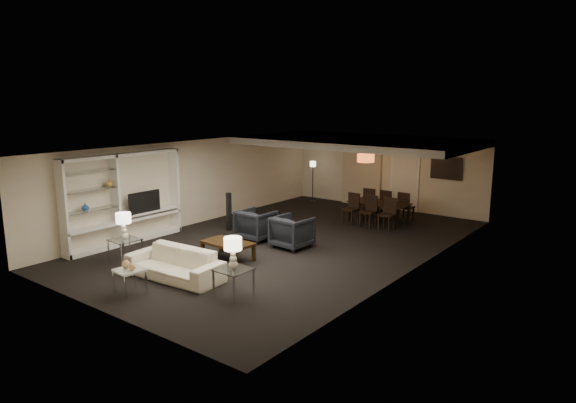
# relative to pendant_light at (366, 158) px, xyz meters

# --- Properties ---
(floor) EXTENTS (11.00, 11.00, 0.00)m
(floor) POSITION_rel_pendant_light_xyz_m (-0.30, -3.50, -1.92)
(floor) COLOR black
(floor) RESTS_ON ground
(ceiling) EXTENTS (7.00, 11.00, 0.02)m
(ceiling) POSITION_rel_pendant_light_xyz_m (-0.30, -3.50, 0.58)
(ceiling) COLOR silver
(ceiling) RESTS_ON ground
(wall_back) EXTENTS (7.00, 0.02, 2.50)m
(wall_back) POSITION_rel_pendant_light_xyz_m (-0.30, 2.00, -0.67)
(wall_back) COLOR beige
(wall_back) RESTS_ON ground
(wall_front) EXTENTS (7.00, 0.02, 2.50)m
(wall_front) POSITION_rel_pendant_light_xyz_m (-0.30, -9.00, -0.67)
(wall_front) COLOR beige
(wall_front) RESTS_ON ground
(wall_left) EXTENTS (0.02, 11.00, 2.50)m
(wall_left) POSITION_rel_pendant_light_xyz_m (-3.80, -3.50, -0.67)
(wall_left) COLOR beige
(wall_left) RESTS_ON ground
(wall_right) EXTENTS (0.02, 11.00, 2.50)m
(wall_right) POSITION_rel_pendant_light_xyz_m (3.20, -3.50, -0.67)
(wall_right) COLOR beige
(wall_right) RESTS_ON ground
(ceiling_soffit) EXTENTS (7.00, 4.00, 0.20)m
(ceiling_soffit) POSITION_rel_pendant_light_xyz_m (-0.30, 0.00, 0.48)
(ceiling_soffit) COLOR silver
(ceiling_soffit) RESTS_ON ceiling
(curtains) EXTENTS (1.50, 0.12, 2.40)m
(curtains) POSITION_rel_pendant_light_xyz_m (-1.20, 1.92, -0.72)
(curtains) COLOR beige
(curtains) RESTS_ON wall_back
(door) EXTENTS (0.90, 0.05, 2.10)m
(door) POSITION_rel_pendant_light_xyz_m (0.40, 1.97, -0.87)
(door) COLOR silver
(door) RESTS_ON wall_back
(painting) EXTENTS (0.95, 0.04, 0.65)m
(painting) POSITION_rel_pendant_light_xyz_m (1.80, 1.96, -0.37)
(painting) COLOR #142D38
(painting) RESTS_ON wall_back
(media_unit) EXTENTS (0.38, 3.40, 2.35)m
(media_unit) POSITION_rel_pendant_light_xyz_m (-3.61, -6.10, -0.74)
(media_unit) COLOR white
(media_unit) RESTS_ON wall_left
(pendant_light) EXTENTS (0.52, 0.52, 0.24)m
(pendant_light) POSITION_rel_pendant_light_xyz_m (0.00, 0.00, 0.00)
(pendant_light) COLOR #D8591E
(pendant_light) RESTS_ON ceiling_soffit
(sofa) EXTENTS (2.23, 1.00, 0.63)m
(sofa) POSITION_rel_pendant_light_xyz_m (-0.56, -7.08, -1.60)
(sofa) COLOR beige
(sofa) RESTS_ON floor
(coffee_table) EXTENTS (1.22, 0.74, 0.43)m
(coffee_table) POSITION_rel_pendant_light_xyz_m (-0.56, -5.48, -1.71)
(coffee_table) COLOR black
(coffee_table) RESTS_ON floor
(armchair_left) EXTENTS (0.87, 0.90, 0.81)m
(armchair_left) POSITION_rel_pendant_light_xyz_m (-1.16, -3.78, -1.52)
(armchair_left) COLOR black
(armchair_left) RESTS_ON floor
(armchair_right) EXTENTS (0.91, 0.93, 0.81)m
(armchair_right) POSITION_rel_pendant_light_xyz_m (0.04, -3.78, -1.52)
(armchair_right) COLOR black
(armchair_right) RESTS_ON floor
(side_table_left) EXTENTS (0.64, 0.64, 0.56)m
(side_table_left) POSITION_rel_pendant_light_xyz_m (-2.26, -7.08, -1.64)
(side_table_left) COLOR white
(side_table_left) RESTS_ON floor
(side_table_right) EXTENTS (0.61, 0.61, 0.56)m
(side_table_right) POSITION_rel_pendant_light_xyz_m (1.14, -7.08, -1.64)
(side_table_right) COLOR white
(side_table_right) RESTS_ON floor
(table_lamp_left) EXTENTS (0.37, 0.37, 0.62)m
(table_lamp_left) POSITION_rel_pendant_light_xyz_m (-2.26, -7.08, -1.05)
(table_lamp_left) COLOR beige
(table_lamp_left) RESTS_ON side_table_left
(table_lamp_right) EXTENTS (0.34, 0.34, 0.62)m
(table_lamp_right) POSITION_rel_pendant_light_xyz_m (1.14, -7.08, -1.05)
(table_lamp_right) COLOR beige
(table_lamp_right) RESTS_ON side_table_right
(marble_table) EXTENTS (0.55, 0.55, 0.50)m
(marble_table) POSITION_rel_pendant_light_xyz_m (-0.56, -8.18, -1.67)
(marble_table) COLOR silver
(marble_table) RESTS_ON floor
(gold_gourd_a) EXTENTS (0.16, 0.16, 0.16)m
(gold_gourd_a) POSITION_rel_pendant_light_xyz_m (-0.66, -8.18, -1.34)
(gold_gourd_a) COLOR tan
(gold_gourd_a) RESTS_ON marble_table
(gold_gourd_b) EXTENTS (0.14, 0.14, 0.14)m
(gold_gourd_b) POSITION_rel_pendant_light_xyz_m (-0.46, -8.18, -1.35)
(gold_gourd_b) COLOR tan
(gold_gourd_b) RESTS_ON marble_table
(television) EXTENTS (0.97, 0.13, 0.56)m
(television) POSITION_rel_pendant_light_xyz_m (-3.58, -5.57, -0.89)
(television) COLOR black
(television) RESTS_ON media_unit
(vase_blue) EXTENTS (0.18, 0.18, 0.19)m
(vase_blue) POSITION_rel_pendant_light_xyz_m (-3.61, -7.19, -0.77)
(vase_blue) COLOR #234C9B
(vase_blue) RESTS_ON media_unit
(vase_amber) EXTENTS (0.18, 0.18, 0.19)m
(vase_amber) POSITION_rel_pendant_light_xyz_m (-3.61, -6.50, -0.27)
(vase_amber) COLOR #AC7E39
(vase_amber) RESTS_ON media_unit
(floor_speaker) EXTENTS (0.15, 0.15, 1.09)m
(floor_speaker) POSITION_rel_pendant_light_xyz_m (-2.43, -3.49, -1.38)
(floor_speaker) COLOR black
(floor_speaker) RESTS_ON floor
(dining_table) EXTENTS (1.80, 1.06, 0.62)m
(dining_table) POSITION_rel_pendant_light_xyz_m (0.52, -0.06, -1.61)
(dining_table) COLOR black
(dining_table) RESTS_ON floor
(chair_nl) EXTENTS (0.45, 0.45, 0.91)m
(chair_nl) POSITION_rel_pendant_light_xyz_m (-0.08, -0.71, -1.46)
(chair_nl) COLOR black
(chair_nl) RESTS_ON floor
(chair_nm) EXTENTS (0.43, 0.43, 0.91)m
(chair_nm) POSITION_rel_pendant_light_xyz_m (0.52, -0.71, -1.46)
(chair_nm) COLOR black
(chair_nm) RESTS_ON floor
(chair_nr) EXTENTS (0.43, 0.43, 0.91)m
(chair_nr) POSITION_rel_pendant_light_xyz_m (1.12, -0.71, -1.46)
(chair_nr) COLOR black
(chair_nr) RESTS_ON floor
(chair_fl) EXTENTS (0.46, 0.46, 0.91)m
(chair_fl) POSITION_rel_pendant_light_xyz_m (-0.08, 0.59, -1.46)
(chair_fl) COLOR black
(chair_fl) RESTS_ON floor
(chair_fm) EXTENTS (0.45, 0.45, 0.91)m
(chair_fm) POSITION_rel_pendant_light_xyz_m (0.52, 0.59, -1.46)
(chair_fm) COLOR black
(chair_fm) RESTS_ON floor
(chair_fr) EXTENTS (0.45, 0.45, 0.91)m
(chair_fr) POSITION_rel_pendant_light_xyz_m (1.12, 0.59, -1.46)
(chair_fr) COLOR black
(chair_fr) RESTS_ON floor
(floor_lamp) EXTENTS (0.25, 0.25, 1.47)m
(floor_lamp) POSITION_rel_pendant_light_xyz_m (-2.89, 1.35, -1.18)
(floor_lamp) COLOR black
(floor_lamp) RESTS_ON floor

